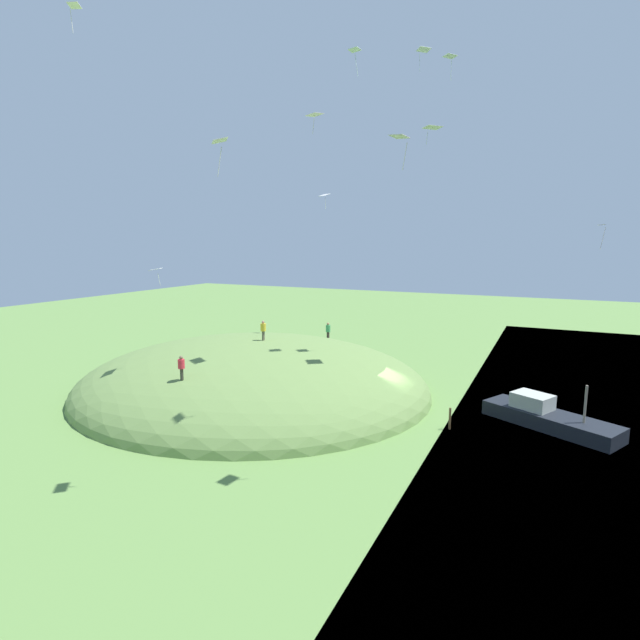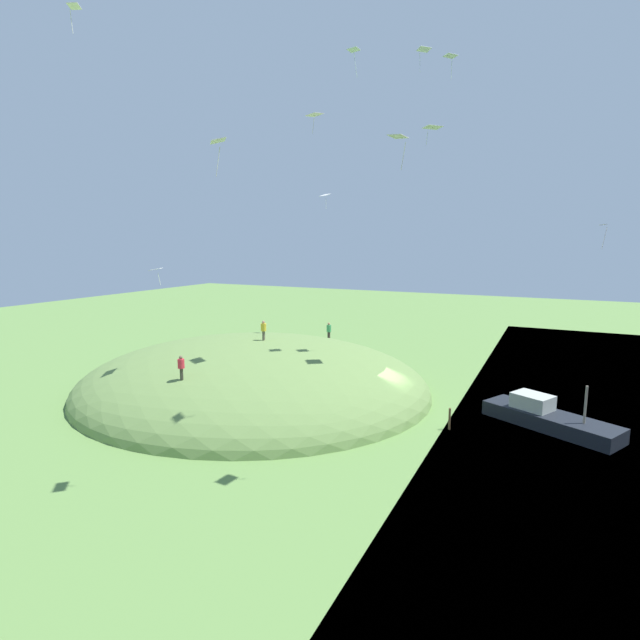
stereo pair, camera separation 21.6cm
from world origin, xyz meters
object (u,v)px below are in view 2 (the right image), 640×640
(person_watching_kites, at_px, (264,328))
(kite_7, at_px, (433,128))
(kite_1, at_px, (156,270))
(kite_5, at_px, (398,138))
(person_on_hilltop, at_px, (181,365))
(kite_10, at_px, (218,142))
(kite_9, at_px, (451,57))
(kite_4, at_px, (603,227))
(kite_6, at_px, (325,196))
(kite_8, at_px, (424,50))
(person_with_child, at_px, (329,329))
(mooring_post, at_px, (450,419))
(boat_on_lake, at_px, (547,417))
(kite_2, at_px, (74,8))
(kite_3, at_px, (354,52))
(kite_0, at_px, (314,115))

(person_watching_kites, bearing_deg, kite_7, 89.28)
(kite_1, height_order, kite_5, kite_5)
(person_on_hilltop, height_order, kite_10, kite_10)
(kite_9, relative_size, kite_10, 0.97)
(kite_5, relative_size, kite_10, 0.92)
(kite_4, xyz_separation_m, kite_6, (21.99, 7.54, 2.79))
(person_watching_kites, xyz_separation_m, kite_8, (-11.57, -2.82, 19.80))
(kite_9, height_order, kite_10, kite_9)
(kite_10, bearing_deg, person_with_child, -76.13)
(kite_10, bearing_deg, kite_1, -33.47)
(person_watching_kites, distance_m, mooring_post, 16.22)
(kite_4, distance_m, kite_6, 23.41)
(boat_on_lake, relative_size, kite_2, 5.93)
(person_with_child, xyz_separation_m, mooring_post, (-14.46, 13.14, -2.47))
(kite_10, bearing_deg, kite_3, -116.50)
(kite_7, height_order, kite_10, kite_7)
(kite_1, bearing_deg, kite_9, -147.94)
(person_on_hilltop, relative_size, kite_8, 0.99)
(person_with_child, distance_m, kite_8, 25.10)
(boat_on_lake, height_order, person_with_child, person_with_child)
(person_with_child, bearing_deg, kite_0, 130.47)
(person_watching_kites, height_order, kite_7, kite_7)
(person_watching_kites, height_order, person_with_child, person_watching_kites)
(kite_0, bearing_deg, person_with_child, -69.26)
(kite_1, xyz_separation_m, kite_5, (-18.32, 3.37, 6.57))
(person_watching_kites, distance_m, kite_10, 19.59)
(person_on_hilltop, xyz_separation_m, person_with_child, (-1.25, -19.65, -0.76))
(kite_3, height_order, kite_7, kite_3)
(kite_9, bearing_deg, person_on_hilltop, 44.75)
(kite_3, height_order, kite_4, kite_3)
(person_watching_kites, height_order, kite_0, kite_0)
(kite_0, relative_size, kite_10, 0.83)
(kite_2, xyz_separation_m, kite_10, (-9.70, 0.98, -7.68))
(kite_6, xyz_separation_m, kite_7, (-10.78, 6.17, 3.43))
(person_watching_kites, relative_size, kite_6, 1.19)
(person_with_child, xyz_separation_m, kite_10, (-6.13, 24.81, 12.81))
(kite_0, xyz_separation_m, kite_8, (-5.76, -5.27, 4.76))
(kite_2, height_order, kite_5, kite_2)
(person_watching_kites, xyz_separation_m, kite_3, (-10.61, 7.42, 16.56))
(kite_2, xyz_separation_m, kite_4, (-26.62, -28.23, -10.76))
(person_with_child, relative_size, kite_1, 1.34)
(kite_6, relative_size, kite_10, 0.82)
(kite_5, height_order, kite_9, kite_9)
(kite_5, distance_m, kite_6, 21.21)
(person_on_hilltop, xyz_separation_m, kite_0, (-6.09, -6.86, 15.96))
(kite_1, relative_size, kite_6, 0.99)
(kite_2, bearing_deg, kite_4, -133.32)
(person_with_child, height_order, kite_4, kite_4)
(kite_2, relative_size, kite_10, 0.87)
(kite_8, height_order, kite_10, kite_8)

